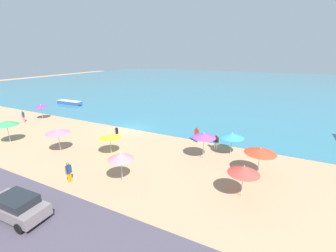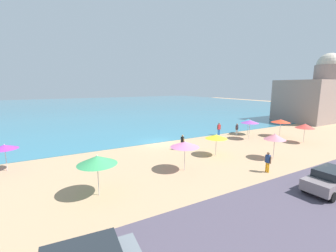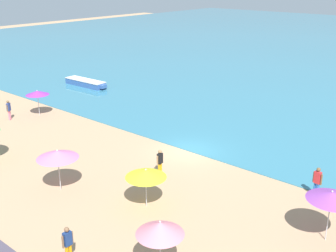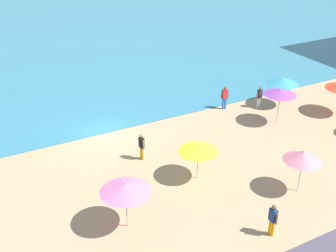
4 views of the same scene
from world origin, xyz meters
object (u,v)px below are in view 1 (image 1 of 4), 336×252
(beach_umbrella_7, at_px, (232,135))
(skiff_nearshore, at_px, (70,102))
(beach_umbrella_3, at_px, (58,131))
(bather_0, at_px, (197,134))
(beach_umbrella_0, at_px, (204,135))
(bather_4, at_px, (117,132))
(beach_umbrella_4, at_px, (244,170))
(beach_umbrella_6, at_px, (110,136))
(parked_car_1, at_px, (17,206))
(bather_3, at_px, (23,116))
(beach_umbrella_5, at_px, (6,123))
(beach_umbrella_2, at_px, (121,156))
(beach_umbrella_1, at_px, (260,151))
(beach_umbrella_8, at_px, (41,106))
(bather_2, at_px, (216,141))
(bather_1, at_px, (69,171))

(beach_umbrella_7, relative_size, skiff_nearshore, 0.41)
(beach_umbrella_3, bearing_deg, bather_0, 36.93)
(beach_umbrella_0, relative_size, bather_0, 1.44)
(bather_4, distance_m, skiff_nearshore, 23.47)
(beach_umbrella_7, xyz_separation_m, skiff_nearshore, (-33.19, 9.02, -1.59))
(beach_umbrella_4, relative_size, beach_umbrella_6, 1.10)
(bather_0, relative_size, parked_car_1, 0.44)
(bather_3, distance_m, bather_4, 16.65)
(beach_umbrella_5, height_order, bather_0, beach_umbrella_5)
(skiff_nearshore, bearing_deg, bather_4, -28.20)
(beach_umbrella_2, bearing_deg, beach_umbrella_3, 169.69)
(beach_umbrella_5, bearing_deg, beach_umbrella_7, 19.51)
(beach_umbrella_4, bearing_deg, beach_umbrella_1, 79.24)
(beach_umbrella_4, bearing_deg, beach_umbrella_0, 133.01)
(beach_umbrella_8, bearing_deg, bather_2, 1.32)
(beach_umbrella_6, height_order, bather_4, beach_umbrella_6)
(beach_umbrella_5, relative_size, bather_4, 1.59)
(beach_umbrella_0, height_order, bather_0, beach_umbrella_0)
(beach_umbrella_1, height_order, bather_0, beach_umbrella_1)
(beach_umbrella_6, xyz_separation_m, beach_umbrella_8, (-17.75, 5.20, 0.10))
(beach_umbrella_1, bearing_deg, beach_umbrella_5, -168.95)
(beach_umbrella_0, xyz_separation_m, parked_car_1, (-7.36, -12.92, -1.46))
(beach_umbrella_1, height_order, beach_umbrella_7, beach_umbrella_1)
(bather_2, distance_m, parked_car_1, 17.43)
(bather_1, bearing_deg, beach_umbrella_8, 149.71)
(beach_umbrella_1, distance_m, bather_3, 32.01)
(beach_umbrella_7, height_order, bather_3, beach_umbrella_7)
(bather_1, bearing_deg, bather_3, 156.47)
(beach_umbrella_2, bearing_deg, bather_0, 76.77)
(beach_umbrella_0, distance_m, bather_4, 10.43)
(bather_3, bearing_deg, skiff_nearshore, 109.32)
(beach_umbrella_0, bearing_deg, beach_umbrella_8, 175.63)
(beach_umbrella_3, xyz_separation_m, beach_umbrella_6, (5.00, 1.87, -0.29))
(beach_umbrella_3, distance_m, skiff_nearshore, 23.95)
(bather_2, relative_size, bather_3, 0.95)
(beach_umbrella_6, relative_size, bather_0, 1.22)
(beach_umbrella_1, relative_size, bather_0, 1.38)
(bather_2, bearing_deg, bather_3, -173.77)
(beach_umbrella_0, relative_size, beach_umbrella_7, 1.10)
(beach_umbrella_8, xyz_separation_m, parked_car_1, (18.85, -14.93, -1.16))
(beach_umbrella_1, distance_m, bather_0, 8.38)
(beach_umbrella_2, relative_size, beach_umbrella_3, 1.00)
(beach_umbrella_6, bearing_deg, beach_umbrella_0, 20.67)
(beach_umbrella_6, distance_m, bather_3, 18.76)
(beach_umbrella_0, relative_size, beach_umbrella_8, 1.14)
(beach_umbrella_2, xyz_separation_m, bather_0, (2.42, 10.31, -1.13))
(beach_umbrella_1, bearing_deg, bather_0, 146.85)
(beach_umbrella_5, xyz_separation_m, beach_umbrella_8, (-5.62, 7.95, -0.32))
(beach_umbrella_4, relative_size, bather_1, 1.44)
(beach_umbrella_5, bearing_deg, bather_0, 27.10)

